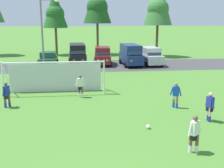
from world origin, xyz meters
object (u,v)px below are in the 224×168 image
Objects in this scene: player_defender_far at (210,107)px; street_lamp at (44,36)px; parked_car_slot_center_right at (151,56)px; player_midfield_center at (80,86)px; player_trailing_back at (194,134)px; parked_car_slot_far_left at (48,59)px; parked_car_slot_center at (131,54)px; soccer_ball at (148,127)px; parked_car_slot_center_left at (103,56)px; player_winger_left at (176,95)px; soccer_goal at (55,76)px; parked_car_slot_left at (77,54)px; player_winger_right at (7,95)px.

street_lamp reaches higher than player_defender_far.
player_defender_far is 19.13m from parked_car_slot_center_right.
player_midfield_center is 10.20m from player_trailing_back.
parked_car_slot_far_left reaches higher than player_defender_far.
soccer_ball is at bearing -97.19° from parked_car_slot_center.
soccer_ball is 0.05× the size of parked_car_slot_center_left.
player_winger_left is 16.78m from parked_car_slot_center_right.
player_winger_left is 6.05m from player_trailing_back.
parked_car_slot_far_left is 12.35m from parked_car_slot_center_right.
soccer_ball is 7.22m from player_midfield_center.
soccer_goal reaches higher than parked_car_slot_center.
parked_car_slot_left is (-0.44, 14.81, 0.52)m from player_midfield_center.
player_defender_far is at bearing -86.72° from parked_car_slot_center.
parked_car_slot_center_right is (8.89, -1.30, -0.23)m from parked_car_slot_left.
player_trailing_back is (6.69, -10.62, -0.47)m from soccer_goal.
player_winger_left is (2.50, 3.21, 0.71)m from soccer_ball.
soccer_goal reaches higher than parked_car_slot_center_right.
player_defender_far is (3.59, 0.72, 0.71)m from soccer_ball.
parked_car_slot_left and parked_car_slot_center have the same top height.
player_midfield_center is (1.90, -1.62, -0.47)m from soccer_goal.
parked_car_slot_far_left is at bearing 110.12° from soccer_ball.
player_winger_left is (7.89, -4.70, -0.47)m from soccer_goal.
parked_car_slot_far_left is 0.89× the size of parked_car_slot_center_right.
soccer_ball is 20.43m from parked_car_slot_center_right.
parked_car_slot_center_right is at bearing 85.87° from player_defender_far.
soccer_ball is 3.10m from player_trailing_back.
parked_car_slot_center_left reaches higher than soccer_ball.
parked_car_slot_center is at bearing -11.61° from parked_car_slot_left.
parked_car_slot_left is at bearing 15.45° from parked_car_slot_far_left.
parked_car_slot_center_right is (3.66, 22.52, 0.29)m from player_trailing_back.
player_trailing_back is 23.50m from parked_car_slot_center_left.
street_lamp is (0.24, -4.23, 2.98)m from parked_car_slot_far_left.
soccer_ball is at bearing 115.59° from player_trailing_back.
parked_car_slot_center_left is at bearing 79.67° from player_midfield_center.
player_winger_right is (-2.75, -3.47, -0.47)m from soccer_goal.
parked_car_slot_center_left is (-4.45, 19.95, 0.29)m from player_defender_far.
soccer_ball is 0.05× the size of parked_car_slot_far_left.
player_winger_right is at bearing 142.86° from player_trailing_back.
soccer_goal is 1.52× the size of parked_car_slot_left.
soccer_ball is 0.13× the size of player_trailing_back.
street_lamp is at bearing 110.78° from player_midfield_center.
player_winger_left is 19.61m from parked_car_slot_far_left.
parked_car_slot_far_left reaches higher than player_midfield_center.
parked_car_slot_center is at bearing 82.81° from soccer_ball.
soccer_goal is 1.57× the size of parked_car_slot_center_right.
parked_car_slot_center is 10.68m from street_lamp.
parked_car_slot_far_left is at bearing 178.41° from parked_car_slot_center_right.
soccer_ball is 17.84m from street_lamp.
player_winger_left is (-1.08, 2.48, 0.00)m from player_defender_far.
parked_car_slot_far_left is (-10.97, 19.42, 0.05)m from player_defender_far.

